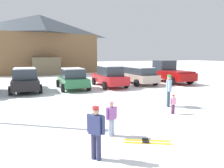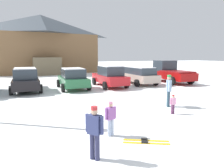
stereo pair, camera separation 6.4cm
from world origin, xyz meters
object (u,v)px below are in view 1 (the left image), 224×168
at_px(ski_lodge, 41,43).
at_px(skier_teen_in_navy_coat, 96,130).
at_px(skier_adult_in_blue_parka, 169,89).
at_px(pair_of_skis, 147,141).
at_px(parked_green_coupe, 73,78).
at_px(parked_red_sedan, 109,76).
at_px(parked_black_sedan, 25,80).
at_px(pickup_truck, 169,72).
at_px(parked_beige_suv, 138,75).
at_px(skier_child_in_purple_jacket, 111,117).
at_px(skier_child_in_pink_snowsuit, 173,103).

height_order(ski_lodge, skier_teen_in_navy_coat, ski_lodge).
relative_size(skier_adult_in_blue_parka, pair_of_skis, 1.20).
relative_size(parked_green_coupe, pair_of_skis, 3.01).
relative_size(parked_red_sedan, pair_of_skis, 3.31).
distance_m(parked_black_sedan, parked_red_sedan, 6.68).
relative_size(parked_black_sedan, pickup_truck, 0.89).
height_order(parked_black_sedan, parked_beige_suv, parked_black_sedan).
bearing_deg(parked_black_sedan, skier_teen_in_navy_coat, -81.78).
height_order(parked_red_sedan, skier_child_in_purple_jacket, parked_red_sedan).
xyz_separation_m(parked_red_sedan, pair_of_skis, (-3.22, -10.83, -0.87)).
xyz_separation_m(parked_beige_suv, skier_teen_in_navy_coat, (-8.02, -11.49, -0.09)).
bearing_deg(skier_adult_in_blue_parka, skier_teen_in_navy_coat, -145.11).
relative_size(parked_green_coupe, pickup_truck, 0.79).
bearing_deg(skier_teen_in_navy_coat, skier_child_in_pink_snowsuit, 28.50).
relative_size(parked_green_coupe, skier_adult_in_blue_parka, 2.51).
relative_size(skier_child_in_pink_snowsuit, skier_adult_in_blue_parka, 0.53).
height_order(skier_child_in_purple_jacket, skier_teen_in_navy_coat, skier_teen_in_navy_coat).
height_order(parked_red_sedan, pair_of_skis, parked_red_sedan).
height_order(parked_green_coupe, parked_red_sedan, parked_red_sedan).
xyz_separation_m(parked_black_sedan, pickup_truck, (13.19, -0.18, 0.12)).
bearing_deg(ski_lodge, pickup_truck, -58.77).
bearing_deg(skier_teen_in_navy_coat, skier_adult_in_blue_parka, 34.89).
xyz_separation_m(parked_red_sedan, skier_child_in_pink_snowsuit, (-0.45, -8.73, -0.39)).
distance_m(parked_beige_suv, skier_child_in_pink_snowsuit, 9.68).
bearing_deg(parked_red_sedan, pair_of_skis, -106.58).
distance_m(ski_lodge, pair_of_skis, 29.21).
height_order(parked_black_sedan, skier_child_in_purple_jacket, parked_black_sedan).
bearing_deg(parked_red_sedan, skier_child_in_pink_snowsuit, -92.94).
xyz_separation_m(parked_black_sedan, pair_of_skis, (3.44, -11.22, -0.85)).
xyz_separation_m(parked_red_sedan, pickup_truck, (6.52, 0.21, 0.10)).
bearing_deg(pair_of_skis, skier_child_in_purple_jacket, 132.19).
bearing_deg(pair_of_skis, skier_adult_in_blue_parka, 43.50).
relative_size(ski_lodge, skier_child_in_pink_snowsuit, 18.56).
bearing_deg(parked_green_coupe, skier_child_in_purple_jacket, -94.88).
bearing_deg(skier_teen_in_navy_coat, parked_black_sedan, 98.22).
xyz_separation_m(parked_black_sedan, skier_child_in_pink_snowsuit, (6.22, -9.12, -0.37)).
bearing_deg(parked_green_coupe, skier_child_in_pink_snowsuit, -72.65).
xyz_separation_m(parked_red_sedan, parked_beige_suv, (3.02, 0.30, -0.01)).
bearing_deg(pair_of_skis, pickup_truck, 48.56).
xyz_separation_m(parked_green_coupe, pickup_truck, (9.70, 0.19, 0.15)).
distance_m(parked_red_sedan, skier_child_in_pink_snowsuit, 8.75).
relative_size(ski_lodge, skier_child_in_purple_jacket, 14.23).
relative_size(pickup_truck, skier_adult_in_blue_parka, 3.17).
height_order(parked_green_coupe, skier_adult_in_blue_parka, skier_adult_in_blue_parka).
distance_m(parked_beige_suv, skier_teen_in_navy_coat, 14.01).
relative_size(skier_teen_in_navy_coat, pair_of_skis, 1.01).
bearing_deg(parked_beige_suv, pair_of_skis, -119.31).
relative_size(ski_lodge, skier_adult_in_blue_parka, 9.93).
height_order(ski_lodge, pair_of_skis, ski_lodge).
height_order(parked_red_sedan, skier_teen_in_navy_coat, parked_red_sedan).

